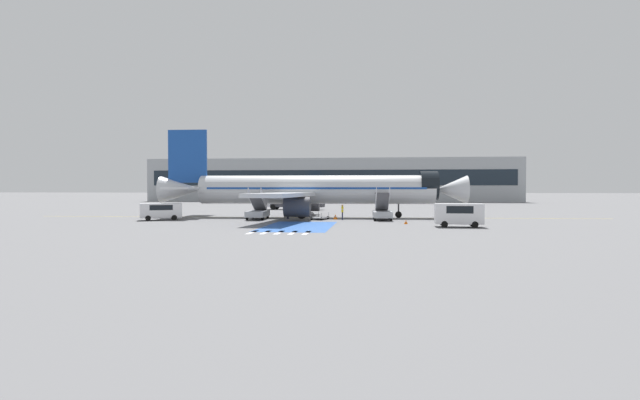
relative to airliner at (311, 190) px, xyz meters
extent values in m
plane|color=slate|center=(-0.30, 1.00, -3.59)|extent=(600.00, 600.00, 0.00)
cube|color=gold|center=(0.72, 0.03, -3.58)|extent=(74.32, 2.86, 0.01)
cube|color=#2856A8|center=(0.72, -14.91, -3.58)|extent=(6.74, 13.69, 0.01)
cube|color=silver|center=(-2.28, -21.92, -3.58)|extent=(0.44, 3.60, 0.01)
cube|color=silver|center=(-1.08, -21.92, -3.58)|extent=(0.44, 3.60, 0.01)
cube|color=silver|center=(0.12, -21.92, -3.58)|extent=(0.44, 3.60, 0.01)
cube|color=silver|center=(1.32, -21.92, -3.58)|extent=(0.44, 3.60, 0.01)
cube|color=silver|center=(2.52, -21.92, -3.58)|extent=(0.44, 3.60, 0.01)
cylinder|color=silver|center=(0.72, 0.03, 0.04)|extent=(30.47, 4.78, 3.69)
cone|color=silver|center=(17.92, 0.64, 0.04)|extent=(4.19, 3.76, 3.62)
cone|color=silver|center=(-17.22, -0.62, 0.04)|extent=(5.66, 3.74, 3.55)
cylinder|color=black|center=(15.15, 0.54, 0.50)|extent=(2.35, 3.81, 3.73)
cube|color=#19479E|center=(0.72, 0.03, 0.22)|extent=(28.05, 4.76, 0.24)
cube|color=silver|center=(-2.70, 8.18, -0.51)|extent=(7.12, 16.33, 0.44)
cylinder|color=#38383D|center=(-1.17, 6.86, -1.94)|extent=(3.13, 2.45, 2.34)
cube|color=silver|center=(-2.11, -8.35, -0.51)|extent=(6.05, 16.17, 0.44)
cylinder|color=#38383D|center=(-0.68, -6.93, -1.94)|extent=(3.13, 2.45, 2.34)
cube|color=#19479E|center=(-16.39, -0.59, 4.45)|extent=(5.18, 0.54, 6.98)
cube|color=silver|center=(-15.96, 2.94, 0.22)|extent=(3.53, 6.02, 0.24)
cube|color=silver|center=(-15.71, -4.07, 0.22)|extent=(3.53, 6.02, 0.24)
cylinder|color=#38383D|center=(11.34, 0.41, -1.75)|extent=(0.20, 0.20, 2.84)
cylinder|color=black|center=(11.34, 0.41, -3.17)|extent=(0.85, 0.31, 0.84)
cylinder|color=#38383D|center=(-0.94, 2.91, -1.78)|extent=(0.24, 0.24, 2.52)
cylinder|color=black|center=(-0.94, 2.91, -3.04)|extent=(1.12, 0.64, 1.10)
cylinder|color=#38383D|center=(-0.73, -2.97, -1.78)|extent=(0.24, 0.24, 2.52)
cylinder|color=black|center=(-0.73, -2.97, -3.04)|extent=(1.12, 0.64, 1.10)
cube|color=#ADB2BA|center=(9.22, -4.12, -2.89)|extent=(2.37, 4.88, 0.70)
cylinder|color=black|center=(8.23, -2.47, -3.24)|extent=(0.24, 0.71, 0.70)
cylinder|color=black|center=(10.10, -2.41, -3.24)|extent=(0.24, 0.71, 0.70)
cylinder|color=black|center=(8.35, -5.83, -3.24)|extent=(0.24, 0.71, 0.70)
cylinder|color=black|center=(10.22, -5.76, -3.24)|extent=(0.24, 0.71, 0.70)
cube|color=#4C4C51|center=(9.22, -4.12, -1.47)|extent=(1.58, 4.20, 2.29)
cube|color=#4C4C51|center=(9.14, -1.84, -0.39)|extent=(1.69, 1.16, 0.12)
cube|color=silver|center=(8.45, -4.15, -0.99)|extent=(0.22, 4.52, 2.99)
cube|color=silver|center=(9.99, -4.09, -0.99)|extent=(0.22, 4.52, 2.99)
cube|color=#ADB2BA|center=(-5.95, -4.66, -2.89)|extent=(2.37, 4.88, 0.70)
cylinder|color=black|center=(-6.94, -3.02, -3.24)|extent=(0.24, 0.71, 0.70)
cylinder|color=black|center=(-5.07, -2.95, -3.24)|extent=(0.24, 0.71, 0.70)
cylinder|color=black|center=(-6.82, -6.37, -3.24)|extent=(0.24, 0.71, 0.70)
cylinder|color=black|center=(-4.95, -6.31, -3.24)|extent=(0.24, 0.71, 0.70)
cube|color=#4C4C51|center=(-5.95, -4.66, -1.56)|extent=(1.58, 4.20, 2.10)
cube|color=#4C4C51|center=(-6.03, -2.38, -0.59)|extent=(1.69, 1.16, 0.12)
cube|color=silver|center=(-6.72, -4.69, -1.09)|extent=(0.22, 4.49, 2.81)
cube|color=silver|center=(-5.18, -4.63, -1.09)|extent=(0.22, 4.49, 2.81)
cube|color=#38383D|center=(-5.24, 22.19, -2.81)|extent=(9.50, 3.28, 0.60)
cube|color=silver|center=(-9.78, 22.58, -2.31)|extent=(2.26, 2.54, 1.60)
cube|color=black|center=(-10.81, 22.67, -1.99)|extent=(0.21, 2.00, 0.70)
cylinder|color=#B7BCC4|center=(-4.83, 22.16, -1.35)|extent=(6.59, 2.86, 2.33)
cylinder|color=gold|center=(-4.83, 22.16, -1.35)|extent=(0.55, 2.39, 2.37)
cylinder|color=black|center=(-9.47, 21.36, -3.11)|extent=(0.98, 0.36, 0.96)
cylinder|color=black|center=(-9.27, 23.73, -3.11)|extent=(0.98, 0.36, 0.96)
cylinder|color=black|center=(-4.83, 20.97, -3.11)|extent=(0.98, 0.36, 0.96)
cylinder|color=black|center=(-4.62, 23.33, -3.11)|extent=(0.98, 0.36, 0.96)
cylinder|color=black|center=(-2.25, 20.75, -3.11)|extent=(0.98, 0.36, 0.96)
cylinder|color=black|center=(-2.04, 23.11, -3.11)|extent=(0.98, 0.36, 0.96)
cube|color=silver|center=(16.57, -14.05, -2.27)|extent=(4.70, 2.09, 1.99)
cube|color=black|center=(16.57, -14.05, -1.83)|extent=(2.62, 2.03, 0.72)
cylinder|color=black|center=(18.04, -13.24, -3.27)|extent=(0.65, 0.23, 0.64)
cylinder|color=black|center=(17.96, -14.98, -3.27)|extent=(0.65, 0.23, 0.64)
cylinder|color=black|center=(15.18, -13.11, -3.27)|extent=(0.65, 0.23, 0.64)
cylinder|color=black|center=(15.10, -14.85, -3.27)|extent=(0.65, 0.23, 0.64)
cube|color=silver|center=(-17.13, -7.31, -2.42)|extent=(5.15, 3.95, 1.70)
cube|color=black|center=(-17.13, -7.31, -2.05)|extent=(3.26, 3.01, 0.61)
cylinder|color=black|center=(-16.24, -5.82, -3.27)|extent=(0.66, 0.47, 0.64)
cylinder|color=black|center=(-15.40, -7.47, -3.27)|extent=(0.66, 0.47, 0.64)
cylinder|color=black|center=(-18.87, -7.15, -3.27)|extent=(0.66, 0.47, 0.64)
cylinder|color=black|center=(-18.03, -8.80, -3.27)|extent=(0.66, 0.47, 0.64)
cube|color=gray|center=(1.69, -4.35, -3.33)|extent=(2.16, 2.91, 0.12)
cylinder|color=black|center=(2.01, -5.53, -3.39)|extent=(0.21, 0.41, 0.40)
cylinder|color=black|center=(0.79, -5.17, -3.39)|extent=(0.21, 0.41, 0.40)
cylinder|color=black|center=(2.59, -3.53, -3.39)|extent=(0.21, 0.41, 0.40)
cylinder|color=black|center=(1.37, -3.18, -3.39)|extent=(0.21, 0.41, 0.40)
cylinder|color=gray|center=(2.02, -5.69, -2.99)|extent=(0.05, 0.05, 0.55)
cylinder|color=gray|center=(0.70, -5.31, -2.99)|extent=(0.05, 0.05, 0.55)
cylinder|color=gray|center=(2.69, -3.39, -2.99)|extent=(0.05, 0.05, 0.55)
cylinder|color=gray|center=(1.36, -3.01, -2.99)|extent=(0.05, 0.05, 0.55)
cylinder|color=#191E38|center=(4.40, -4.02, -3.14)|extent=(0.14, 0.14, 0.89)
cylinder|color=#191E38|center=(4.41, -3.85, -3.14)|extent=(0.14, 0.14, 0.89)
cube|color=yellow|center=(4.41, -3.94, -2.34)|extent=(0.23, 0.42, 0.71)
cube|color=silver|center=(4.41, -3.94, -2.34)|extent=(0.24, 0.43, 0.06)
sphere|color=#9E704C|center=(4.41, -3.94, -1.87)|extent=(0.24, 0.24, 0.24)
cylinder|color=#191E38|center=(-2.56, -3.09, -3.18)|extent=(0.14, 0.14, 0.82)
cylinder|color=#191E38|center=(-2.39, -3.11, -3.18)|extent=(0.14, 0.14, 0.82)
cube|color=yellow|center=(-2.48, -3.10, -2.44)|extent=(0.43, 0.25, 0.65)
cube|color=silver|center=(-2.48, -3.10, -2.44)|extent=(0.45, 0.26, 0.06)
sphere|color=brown|center=(-2.48, -3.10, -2.01)|extent=(0.22, 0.22, 0.22)
cone|color=orange|center=(11.64, -10.51, -3.36)|extent=(0.41, 0.41, 0.46)
cylinder|color=white|center=(11.64, -10.51, -3.34)|extent=(0.23, 0.23, 0.05)
cone|color=orange|center=(15.62, -9.38, -3.33)|extent=(0.47, 0.47, 0.52)
cylinder|color=white|center=(15.62, -9.38, -3.30)|extent=(0.26, 0.26, 0.06)
cone|color=orange|center=(3.52, -3.63, -3.28)|extent=(0.56, 0.56, 0.62)
cylinder|color=white|center=(3.52, -3.63, -3.24)|extent=(0.31, 0.31, 0.07)
cube|color=#9EA3A8|center=(-4.31, 76.09, 2.38)|extent=(102.97, 12.00, 11.94)
cube|color=#19232D|center=(-4.31, 70.04, 2.98)|extent=(98.85, 0.10, 4.18)
camera|label=1|loc=(8.44, -64.35, 0.32)|focal=28.00mm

